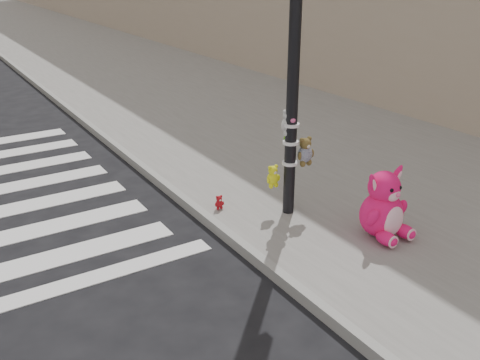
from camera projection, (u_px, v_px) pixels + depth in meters
ground at (182, 358)px, 5.08m from camera, size 120.00×120.00×0.00m
sidewalk_near at (183, 89)px, 15.33m from camera, size 7.00×80.00×0.14m
curb_edge at (62, 105)px, 13.64m from camera, size 0.12×80.00×0.15m
signal_pole at (293, 96)px, 7.08m from camera, size 0.68×0.48×4.00m
pink_bunny at (384, 209)px, 6.89m from camera, size 0.67×0.70×0.95m
red_teddy at (219, 202)px, 7.74m from camera, size 0.16×0.12×0.22m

